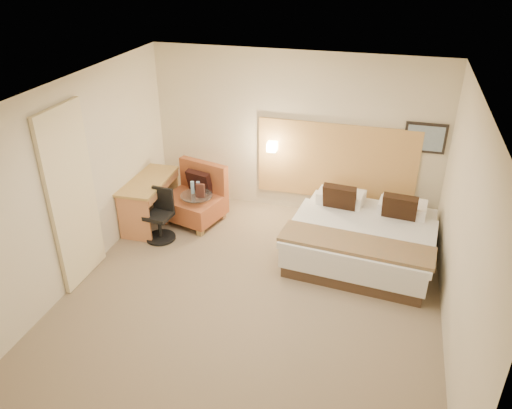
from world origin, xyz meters
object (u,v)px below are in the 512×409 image
(bed, at_px, (363,237))
(desk_chair, at_px, (161,219))
(side_table, at_px, (197,209))
(desk, at_px, (150,189))
(lounge_chair, at_px, (196,199))

(bed, distance_m, desk_chair, 3.09)
(side_table, height_order, desk_chair, desk_chair)
(side_table, distance_m, desk_chair, 0.65)
(desk, height_order, desk_chair, desk_chair)
(lounge_chair, bearing_deg, bed, -7.36)
(bed, xyz_separation_m, lounge_chair, (-2.76, 0.36, 0.06))
(bed, relative_size, desk, 1.70)
(desk, bearing_deg, lounge_chair, 25.50)
(lounge_chair, xyz_separation_m, side_table, (0.11, -0.22, -0.06))
(side_table, relative_size, desk_chair, 0.70)
(desk, xyz_separation_m, desk_chair, (0.35, -0.40, -0.28))
(lounge_chair, bearing_deg, desk, -154.50)
(side_table, distance_m, desk, 0.82)
(bed, height_order, desk_chair, bed)
(lounge_chair, xyz_separation_m, desk, (-0.65, -0.31, 0.24))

